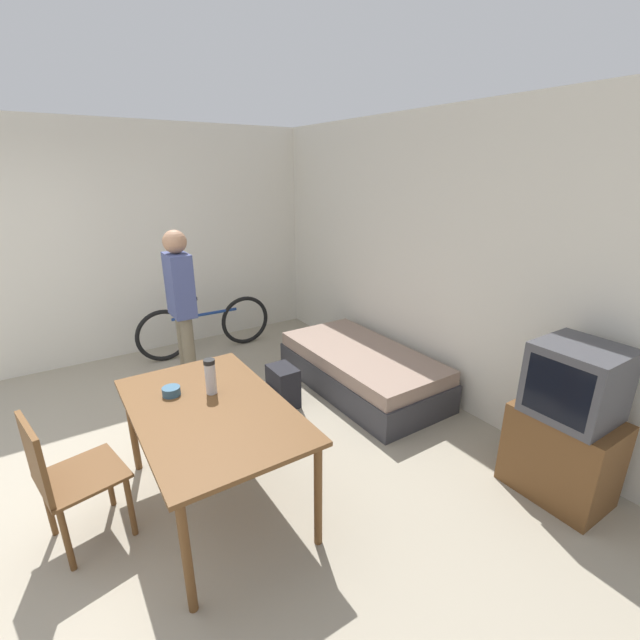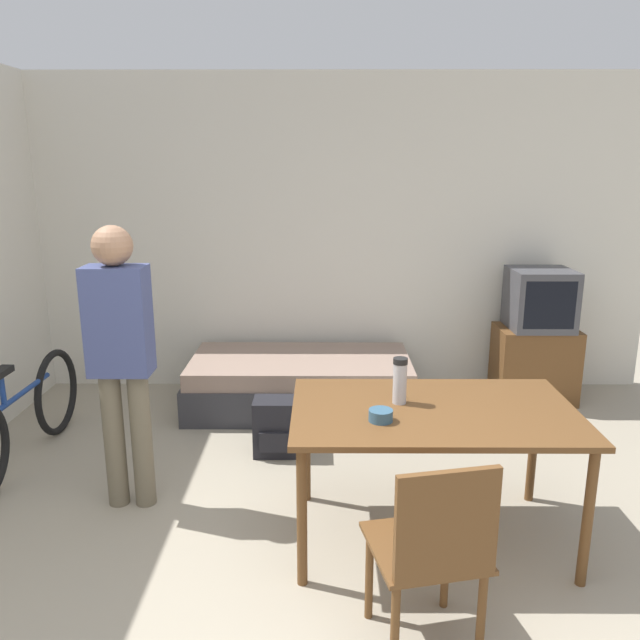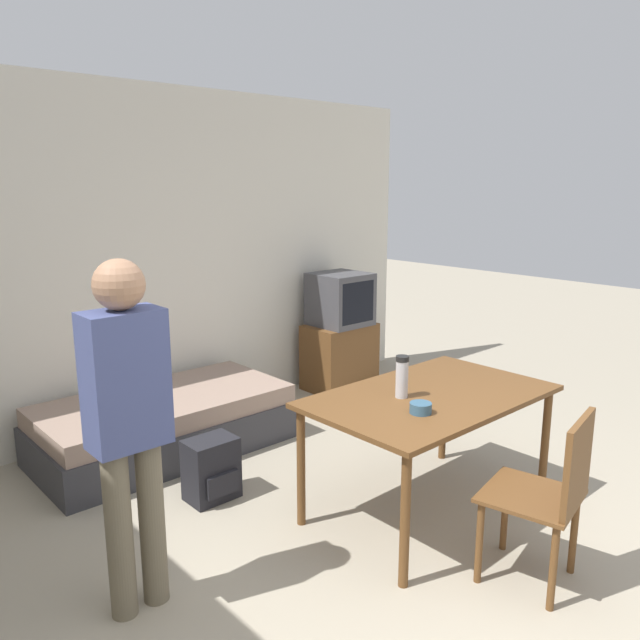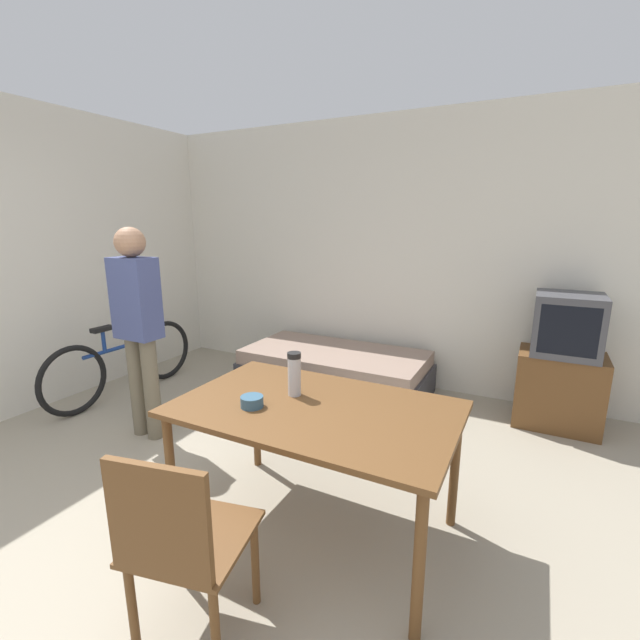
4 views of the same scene
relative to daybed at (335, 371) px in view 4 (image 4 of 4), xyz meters
name	(u,v)px [view 4 (image 4 of 4)]	position (x,y,z in m)	size (l,w,h in m)	color
ground_plane	(95,611)	(0.12, -2.76, -0.21)	(20.00, 20.00, 0.00)	#9E937F
wall_back	(370,254)	(0.12, 0.57, 1.14)	(5.79, 0.06, 2.70)	silver
wall_left	(70,257)	(-2.30, -1.11, 1.14)	(0.06, 4.30, 2.70)	silver
daybed	(335,371)	(0.00, 0.00, 0.00)	(1.83, 0.92, 0.43)	#333338
tv	(562,364)	(1.97, 0.19, 0.33)	(0.65, 0.49, 1.12)	brown
dining_table	(315,419)	(0.75, -1.85, 0.46)	(1.46, 0.90, 0.75)	brown
wooden_chair	(180,541)	(0.62, -2.70, 0.30)	(0.52, 0.52, 0.90)	brown
bicycle	(124,363)	(-1.81, -1.03, 0.12)	(0.09, 1.67, 0.73)	black
person_standing	(138,319)	(-0.95, -1.51, 0.75)	(0.34, 0.22, 1.65)	#6B604C
thermos_flask	(294,372)	(0.58, -1.77, 0.67)	(0.08, 0.08, 0.25)	#B7B7BC
mate_bowl	(252,402)	(0.47, -2.01, 0.56)	(0.12, 0.12, 0.06)	#335670
backpack	(277,401)	(-0.14, -0.85, -0.01)	(0.31, 0.25, 0.40)	black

